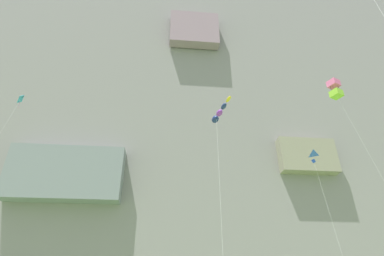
# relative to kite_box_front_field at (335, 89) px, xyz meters

# --- Properties ---
(cliff_face) EXTENTS (180.00, 23.97, 77.42)m
(cliff_face) POSITION_rel_kite_box_front_field_xyz_m (-11.40, 35.43, 18.57)
(cliff_face) COLOR gray
(cliff_face) RESTS_ON ground
(kite_box_front_field) EXTENTS (2.84, 3.44, 21.08)m
(kite_box_front_field) POSITION_rel_kite_box_front_field_xyz_m (0.00, 0.00, 0.00)
(kite_box_front_field) COLOR pink
(kite_box_front_field) RESTS_ON ground
(kite_diamond_low_left) EXTENTS (1.70, 5.64, 23.49)m
(kite_diamond_low_left) POSITION_rel_kite_box_front_field_xyz_m (-33.70, 8.35, 1.03)
(kite_diamond_low_left) COLOR #38B2D1
(kite_diamond_low_left) RESTS_ON ground
(kite_windsock_high_center) EXTENTS (1.69, 5.51, 17.88)m
(kite_windsock_high_center) POSITION_rel_kite_box_front_field_xyz_m (-11.36, 1.50, -2.58)
(kite_windsock_high_center) COLOR navy
(kite_windsock_high_center) RESTS_ON ground
(kite_delta_low_right) EXTENTS (1.54, 4.02, 14.20)m
(kite_delta_low_right) POSITION_rel_kite_box_front_field_xyz_m (-2.03, 3.82, -6.50)
(kite_delta_low_right) COLOR blue
(kite_delta_low_right) RESTS_ON ground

